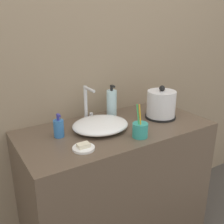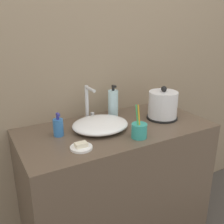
# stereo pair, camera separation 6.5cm
# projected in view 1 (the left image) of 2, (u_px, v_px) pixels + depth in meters

# --- Properties ---
(wall_back) EXTENTS (6.00, 0.04, 2.60)m
(wall_back) POSITION_uv_depth(u_px,v_px,m) (91.00, 46.00, 1.60)
(wall_back) COLOR gray
(wall_back) RESTS_ON ground_plane
(vanity_counter) EXTENTS (1.11, 0.55, 0.86)m
(vanity_counter) POSITION_uv_depth(u_px,v_px,m) (116.00, 190.00, 1.66)
(vanity_counter) COLOR brown
(vanity_counter) RESTS_ON ground_plane
(sink_basin) EXTENTS (0.32, 0.28, 0.06)m
(sink_basin) POSITION_uv_depth(u_px,v_px,m) (100.00, 125.00, 1.48)
(sink_basin) COLOR white
(sink_basin) RESTS_ON vanity_counter
(faucet) EXTENTS (0.06, 0.12, 0.22)m
(faucet) POSITION_uv_depth(u_px,v_px,m) (87.00, 102.00, 1.58)
(faucet) COLOR silver
(faucet) RESTS_ON vanity_counter
(electric_kettle) EXTENTS (0.19, 0.19, 0.21)m
(electric_kettle) POSITION_uv_depth(u_px,v_px,m) (161.00, 105.00, 1.64)
(electric_kettle) COLOR black
(electric_kettle) RESTS_ON vanity_counter
(toothbrush_cup) EXTENTS (0.08, 0.08, 0.19)m
(toothbrush_cup) POSITION_uv_depth(u_px,v_px,m) (140.00, 130.00, 1.38)
(toothbrush_cup) COLOR teal
(toothbrush_cup) RESTS_ON vanity_counter
(lotion_bottle) EXTENTS (0.06, 0.06, 0.21)m
(lotion_bottle) POSITION_uv_depth(u_px,v_px,m) (112.00, 103.00, 1.66)
(lotion_bottle) COLOR silver
(lotion_bottle) RESTS_ON vanity_counter
(shampoo_bottle) EXTENTS (0.05, 0.05, 0.13)m
(shampoo_bottle) POSITION_uv_depth(u_px,v_px,m) (59.00, 128.00, 1.38)
(shampoo_bottle) COLOR #3370B7
(shampoo_bottle) RESTS_ON vanity_counter
(soap_dish) EXTENTS (0.11, 0.11, 0.03)m
(soap_dish) POSITION_uv_depth(u_px,v_px,m) (84.00, 147.00, 1.26)
(soap_dish) COLOR white
(soap_dish) RESTS_ON vanity_counter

